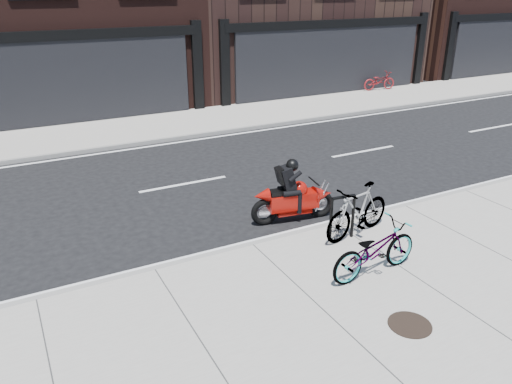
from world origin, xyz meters
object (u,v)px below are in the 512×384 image
bike_rack (342,214)px  bicycle_rear (358,211)px  motorcycle (297,195)px  manhole_cover (410,325)px  bicycle_far (379,81)px  bicycle_front (375,250)px

bike_rack → bicycle_rear: (0.39, -0.00, -0.02)m
bike_rack → motorcycle: size_ratio=0.49×
bike_rack → bicycle_rear: bicycle_rear is taller
motorcycle → manhole_cover: motorcycle is taller
bicycle_rear → motorcycle: bearing=-168.8°
bicycle_rear → bicycle_far: 15.65m
bicycle_far → bike_rack: bearing=144.9°
bicycle_front → bicycle_rear: bicycle_rear is taller
bicycle_front → bicycle_far: (11.19, 12.93, -0.05)m
bicycle_rear → motorcycle: motorcycle is taller
motorcycle → manhole_cover: 4.19m
bicycle_far → manhole_cover: bearing=149.0°
motorcycle → bicycle_far: (11.08, 10.21, -0.03)m
motorcycle → manhole_cover: size_ratio=2.96×
bike_rack → manhole_cover: size_ratio=1.44×
motorcycle → bicycle_far: 15.07m
motorcycle → manhole_cover: (-0.56, -4.13, -0.46)m
bicycle_front → bicycle_far: 17.10m
bicycle_front → bicycle_rear: size_ratio=1.02×
bicycle_far → bicycle_rear: bearing=145.9°
motorcycle → bicycle_far: bearing=52.1°
bicycle_front → manhole_cover: bearing=158.8°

